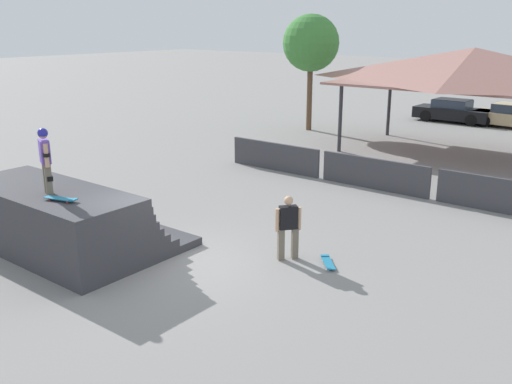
% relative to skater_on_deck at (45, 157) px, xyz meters
% --- Properties ---
extents(ground_plane, '(160.00, 160.00, 0.00)m').
position_rel_skater_on_deck_xyz_m(ground_plane, '(2.40, 1.45, -2.51)').
color(ground_plane, gray).
extents(quarter_pipe_ramp, '(5.10, 3.62, 1.61)m').
position_rel_skater_on_deck_xyz_m(quarter_pipe_ramp, '(-0.40, 0.49, -1.78)').
color(quarter_pipe_ramp, '#38383D').
rests_on(quarter_pipe_ramp, ground).
extents(skater_on_deck, '(0.66, 0.41, 1.55)m').
position_rel_skater_on_deck_xyz_m(skater_on_deck, '(0.00, 0.00, 0.00)').
color(skater_on_deck, '#6B6051').
rests_on(skater_on_deck, quarter_pipe_ramp).
extents(skateboard_on_deck, '(0.84, 0.42, 0.09)m').
position_rel_skater_on_deck_xyz_m(skateboard_on_deck, '(0.70, -0.14, -0.83)').
color(skateboard_on_deck, red).
rests_on(skateboard_on_deck, quarter_pipe_ramp).
extents(bystander_walking, '(0.48, 0.55, 1.58)m').
position_rel_skater_on_deck_xyz_m(bystander_walking, '(4.39, 3.41, -1.63)').
color(bystander_walking, '#6B6051').
rests_on(bystander_walking, ground).
extents(skateboard_on_ground, '(0.71, 0.74, 0.09)m').
position_rel_skater_on_deck_xyz_m(skateboard_on_ground, '(5.31, 3.74, -2.45)').
color(skateboard_on_ground, silver).
rests_on(skateboard_on_ground, ground).
extents(barrier_fence, '(12.27, 0.12, 1.05)m').
position_rel_skater_on_deck_xyz_m(barrier_fence, '(3.22, 10.15, -1.98)').
color(barrier_fence, '#3D3D42').
rests_on(barrier_fence, ground).
extents(pavilion_shelter, '(10.97, 5.63, 4.48)m').
position_rel_skater_on_deck_xyz_m(pavilion_shelter, '(3.98, 16.93, 1.17)').
color(pavilion_shelter, '#2D2D33').
rests_on(pavilion_shelter, ground).
extents(tree_far_back, '(2.86, 2.86, 5.87)m').
position_rel_skater_on_deck_xyz_m(tree_far_back, '(-4.60, 18.12, 1.91)').
color(tree_far_back, brown).
rests_on(tree_far_back, ground).
extents(parked_car_black, '(4.22, 1.76, 1.27)m').
position_rel_skater_on_deck_xyz_m(parked_car_black, '(0.45, 25.29, -1.90)').
color(parked_car_black, black).
rests_on(parked_car_black, ground).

